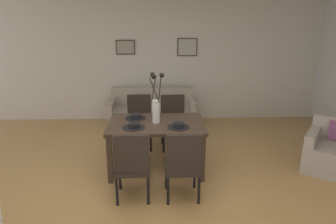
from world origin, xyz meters
TOP-DOWN VIEW (x-y plane):
  - ground_plane at (0.00, 0.00)m, footprint 9.00×9.00m
  - back_wall_panel at (0.00, 3.25)m, footprint 9.00×0.10m
  - dining_table at (0.01, 0.71)m, footprint 1.40×0.96m
  - dining_chair_near_left at (-0.28, -0.16)m, footprint 0.45×0.45m
  - dining_chair_near_right at (-0.30, 1.61)m, footprint 0.46×0.46m
  - dining_chair_far_left at (0.34, -0.16)m, footprint 0.45×0.45m
  - dining_chair_far_right at (0.30, 1.58)m, footprint 0.47×0.47m
  - centerpiece_vase at (0.01, 0.71)m, footprint 0.21×0.23m
  - placemat_near_left at (-0.31, 0.49)m, footprint 0.32×0.32m
  - bowl_near_left at (-0.31, 0.49)m, footprint 0.17×0.17m
  - placemat_near_right at (-0.31, 0.92)m, footprint 0.32×0.32m
  - bowl_near_right at (-0.31, 0.92)m, footprint 0.17×0.17m
  - placemat_far_left at (0.32, 0.49)m, footprint 0.32×0.32m
  - bowl_far_left at (0.32, 0.49)m, footprint 0.17×0.17m
  - sofa at (-0.10, 2.61)m, footprint 1.73×0.84m
  - armchair at (2.71, 0.59)m, footprint 1.12×1.12m
  - framed_picture_left at (-0.66, 3.18)m, footprint 0.41×0.03m
  - framed_picture_center at (0.67, 3.18)m, footprint 0.43×0.03m

SIDE VIEW (x-z plane):
  - ground_plane at x=0.00m, z-range 0.00..0.00m
  - sofa at x=-0.10m, z-range -0.12..0.68m
  - armchair at x=2.71m, z-range -0.09..0.66m
  - dining_chair_near_left at x=-0.28m, z-range 0.05..0.97m
  - dining_chair_near_right at x=-0.30m, z-range 0.05..0.97m
  - dining_chair_far_left at x=0.34m, z-range 0.05..0.97m
  - dining_chair_far_right at x=0.30m, z-range 0.05..0.97m
  - dining_table at x=0.01m, z-range 0.28..1.02m
  - placemat_near_left at x=-0.31m, z-range 0.74..0.75m
  - placemat_near_right at x=-0.31m, z-range 0.74..0.75m
  - placemat_far_left at x=0.32m, z-range 0.74..0.75m
  - bowl_near_left at x=-0.31m, z-range 0.75..0.81m
  - bowl_near_right at x=-0.31m, z-range 0.75..0.81m
  - bowl_far_left at x=0.32m, z-range 0.75..0.81m
  - centerpiece_vase at x=0.01m, z-range 0.66..1.39m
  - back_wall_panel at x=0.00m, z-range 0.00..2.60m
  - framed_picture_left at x=-0.66m, z-range 1.46..1.77m
  - framed_picture_center at x=0.67m, z-range 1.42..1.81m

